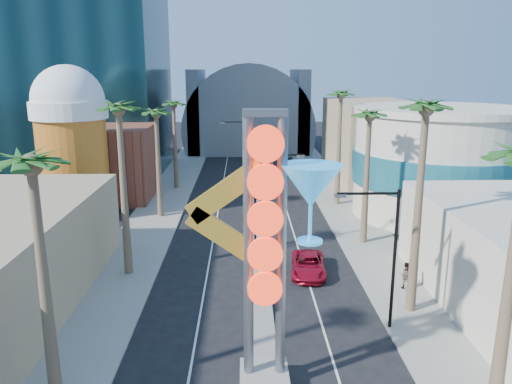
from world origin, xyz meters
name	(u,v)px	position (x,y,z in m)	size (l,w,h in m)	color
sidewalk_west	(164,203)	(-9.50, 35.00, 0.07)	(5.00, 100.00, 0.15)	gray
sidewalk_east	(340,202)	(9.50, 35.00, 0.07)	(5.00, 100.00, 0.15)	gray
median	(252,196)	(0.00, 38.00, 0.07)	(1.60, 84.00, 0.15)	gray
brick_filler_west	(108,162)	(-16.00, 38.00, 4.00)	(10.00, 10.00, 8.00)	brown
filler_east	(372,140)	(16.00, 48.00, 5.00)	(10.00, 20.00, 10.00)	tan
beer_mug	(71,137)	(-17.00, 30.00, 7.84)	(7.00, 7.00, 14.50)	#C3531A
turquoise_building	(439,163)	(18.00, 30.00, 5.25)	(16.60, 16.60, 10.60)	beige
canopy	(248,125)	(0.00, 72.00, 4.31)	(22.00, 16.00, 22.00)	slate
neon_sign	(284,235)	(0.82, 2.96, 7.31)	(6.53, 2.60, 12.55)	gray
streetlight_0	(262,193)	(0.55, 20.00, 4.88)	(3.79, 0.25, 8.00)	black
streetlight_1	(246,146)	(-0.55, 44.00, 4.88)	(3.79, 0.25, 8.00)	black
streetlight_2	(386,247)	(6.72, 8.00, 4.83)	(3.45, 0.25, 8.00)	black
palm_0	(33,180)	(-9.00, 2.00, 9.93)	(2.40, 2.40, 11.70)	brown
palm_1	(119,120)	(-9.00, 16.00, 10.82)	(2.40, 2.40, 12.70)	brown
palm_2	(156,120)	(-9.00, 30.00, 9.48)	(2.40, 2.40, 11.20)	brown
palm_3	(174,109)	(-9.00, 42.00, 9.48)	(2.40, 2.40, 11.20)	brown
palm_5	(425,122)	(9.00, 10.00, 11.27)	(2.40, 2.40, 13.20)	brown
palm_6	(369,123)	(9.00, 22.00, 9.93)	(2.40, 2.40, 11.70)	brown
palm_7	(341,102)	(9.00, 34.00, 10.82)	(2.40, 2.40, 12.70)	brown
red_pickup	(308,265)	(3.63, 15.76, 0.70)	(2.31, 5.02, 1.39)	maroon
pedestrian_b	(406,275)	(9.63, 12.96, 1.04)	(0.87, 0.68, 1.79)	gray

